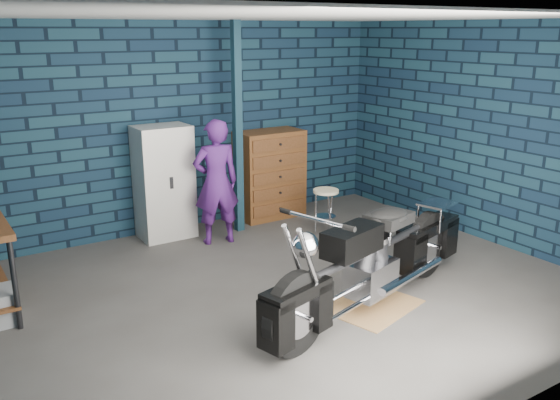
# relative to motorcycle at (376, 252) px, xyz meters

# --- Properties ---
(ground) EXTENTS (6.00, 6.00, 0.00)m
(ground) POSITION_rel_motorcycle_xyz_m (-0.53, 0.75, -0.57)
(ground) COLOR #4A4845
(ground) RESTS_ON ground
(room_walls) EXTENTS (6.02, 5.01, 2.71)m
(room_walls) POSITION_rel_motorcycle_xyz_m (-0.53, 1.30, 1.34)
(room_walls) COLOR #0F2033
(room_walls) RESTS_ON ground
(support_post) EXTENTS (0.10, 0.10, 2.70)m
(support_post) POSITION_rel_motorcycle_xyz_m (0.02, 2.70, 0.78)
(support_post) COLOR #122E3B
(support_post) RESTS_ON ground
(drip_mat) EXTENTS (1.02, 0.86, 0.01)m
(drip_mat) POSITION_rel_motorcycle_xyz_m (0.00, 0.00, -0.56)
(drip_mat) COLOR olive
(drip_mat) RESTS_ON ground
(motorcycle) EXTENTS (2.66, 1.34, 1.13)m
(motorcycle) POSITION_rel_motorcycle_xyz_m (0.00, 0.00, 0.00)
(motorcycle) COLOR black
(motorcycle) RESTS_ON ground
(person) EXTENTS (0.63, 0.48, 1.56)m
(person) POSITION_rel_motorcycle_xyz_m (-0.44, 2.44, 0.21)
(person) COLOR #4D1D6E
(person) RESTS_ON ground
(locker) EXTENTS (0.67, 0.48, 1.44)m
(locker) POSITION_rel_motorcycle_xyz_m (-0.89, 2.98, 0.16)
(locker) COLOR silver
(locker) RESTS_ON ground
(tool_chest) EXTENTS (0.93, 0.51, 1.23)m
(tool_chest) POSITION_rel_motorcycle_xyz_m (0.69, 2.98, 0.05)
(tool_chest) COLOR brown
(tool_chest) RESTS_ON ground
(shop_stool) EXTENTS (0.42, 0.42, 0.60)m
(shop_stool) POSITION_rel_motorcycle_xyz_m (0.89, 1.95, -0.26)
(shop_stool) COLOR beige
(shop_stool) RESTS_ON ground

